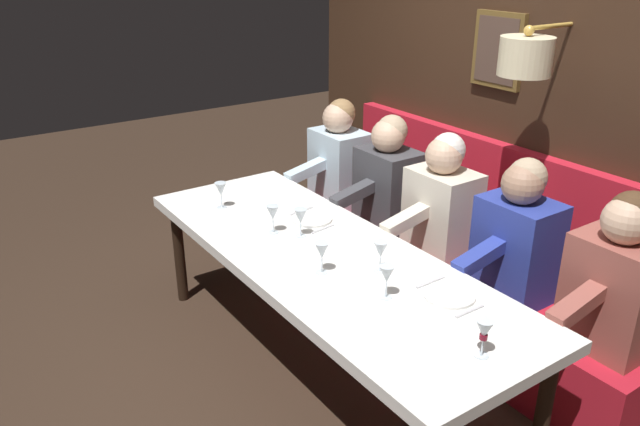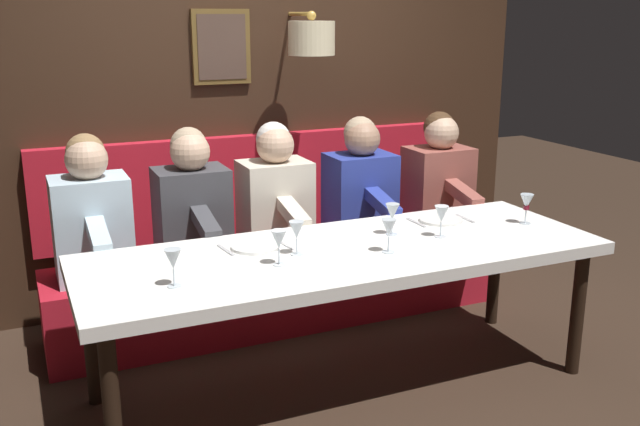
{
  "view_description": "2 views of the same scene",
  "coord_description": "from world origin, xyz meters",
  "px_view_note": "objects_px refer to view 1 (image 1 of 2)",
  "views": [
    {
      "loc": [
        -1.69,
        -2.42,
        2.24
      ],
      "look_at": [
        0.05,
        0.11,
        0.92
      ],
      "focal_mm": 35.23,
      "sensor_mm": 36.0,
      "label": 1
    },
    {
      "loc": [
        -2.97,
        1.44,
        1.83
      ],
      "look_at": [
        0.05,
        0.11,
        0.92
      ],
      "focal_mm": 40.19,
      "sensor_mm": 36.0,
      "label": 2
    }
  ],
  "objects_px": {
    "diner_far": "(388,179)",
    "wine_glass_0": "(387,275)",
    "dining_table": "(324,264)",
    "wine_glass_1": "(301,217)",
    "diner_farthest": "(339,157)",
    "diner_middle": "(442,202)",
    "wine_glass_3": "(273,214)",
    "wine_glass_4": "(484,331)",
    "wine_glass_5": "(322,252)",
    "diner_near": "(517,235)",
    "wine_glass_2": "(381,251)",
    "diner_nearest": "(616,278)",
    "wine_glass_6": "(221,190)"
  },
  "relations": [
    {
      "from": "diner_far",
      "to": "wine_glass_0",
      "type": "bearing_deg",
      "value": -130.48
    },
    {
      "from": "dining_table",
      "to": "wine_glass_1",
      "type": "xyz_separation_m",
      "value": [
        0.01,
        0.25,
        0.18
      ]
    },
    {
      "from": "diner_farthest",
      "to": "diner_middle",
      "type": "bearing_deg",
      "value": -90.0
    },
    {
      "from": "diner_farthest",
      "to": "wine_glass_3",
      "type": "relative_size",
      "value": 4.82
    },
    {
      "from": "diner_far",
      "to": "wine_glass_4",
      "type": "relative_size",
      "value": 4.82
    },
    {
      "from": "diner_far",
      "to": "wine_glass_4",
      "type": "height_order",
      "value": "diner_far"
    },
    {
      "from": "wine_glass_1",
      "to": "wine_glass_5",
      "type": "distance_m",
      "value": 0.44
    },
    {
      "from": "diner_near",
      "to": "wine_glass_5",
      "type": "height_order",
      "value": "diner_near"
    },
    {
      "from": "diner_middle",
      "to": "wine_glass_2",
      "type": "bearing_deg",
      "value": -155.27
    },
    {
      "from": "diner_middle",
      "to": "diner_farthest",
      "type": "height_order",
      "value": "same"
    },
    {
      "from": "diner_nearest",
      "to": "wine_glass_2",
      "type": "bearing_deg",
      "value": 134.75
    },
    {
      "from": "wine_glass_0",
      "to": "wine_glass_3",
      "type": "xyz_separation_m",
      "value": [
        -0.07,
        0.9,
        0.0
      ]
    },
    {
      "from": "dining_table",
      "to": "wine_glass_3",
      "type": "xyz_separation_m",
      "value": [
        -0.09,
        0.37,
        0.18
      ]
    },
    {
      "from": "wine_glass_2",
      "to": "wine_glass_4",
      "type": "height_order",
      "value": "same"
    },
    {
      "from": "dining_table",
      "to": "diner_near",
      "type": "bearing_deg",
      "value": -31.05
    },
    {
      "from": "dining_table",
      "to": "diner_middle",
      "type": "bearing_deg",
      "value": 2.06
    },
    {
      "from": "wine_glass_1",
      "to": "wine_glass_2",
      "type": "distance_m",
      "value": 0.58
    },
    {
      "from": "wine_glass_0",
      "to": "wine_glass_5",
      "type": "height_order",
      "value": "same"
    },
    {
      "from": "diner_near",
      "to": "wine_glass_6",
      "type": "distance_m",
      "value": 1.75
    },
    {
      "from": "wine_glass_5",
      "to": "wine_glass_6",
      "type": "xyz_separation_m",
      "value": [
        -0.03,
        1.04,
        0.0
      ]
    },
    {
      "from": "dining_table",
      "to": "wine_glass_2",
      "type": "height_order",
      "value": "wine_glass_2"
    },
    {
      "from": "dining_table",
      "to": "diner_farthest",
      "type": "xyz_separation_m",
      "value": [
        0.88,
        1.08,
        0.14
      ]
    },
    {
      "from": "wine_glass_1",
      "to": "wine_glass_5",
      "type": "relative_size",
      "value": 1.0
    },
    {
      "from": "diner_nearest",
      "to": "wine_glass_2",
      "type": "distance_m",
      "value": 1.09
    },
    {
      "from": "diner_nearest",
      "to": "wine_glass_6",
      "type": "bearing_deg",
      "value": 117.99
    },
    {
      "from": "wine_glass_2",
      "to": "diner_far",
      "type": "bearing_deg",
      "value": 47.96
    },
    {
      "from": "diner_farthest",
      "to": "wine_glass_3",
      "type": "distance_m",
      "value": 1.2
    },
    {
      "from": "diner_nearest",
      "to": "wine_glass_4",
      "type": "distance_m",
      "value": 0.88
    },
    {
      "from": "diner_farthest",
      "to": "diner_near",
      "type": "bearing_deg",
      "value": -90.0
    },
    {
      "from": "wine_glass_4",
      "to": "diner_near",
      "type": "bearing_deg",
      "value": 32.19
    },
    {
      "from": "diner_far",
      "to": "wine_glass_6",
      "type": "bearing_deg",
      "value": 162.08
    },
    {
      "from": "wine_glass_4",
      "to": "dining_table",
      "type": "bearing_deg",
      "value": 89.97
    },
    {
      "from": "diner_farthest",
      "to": "wine_glass_3",
      "type": "bearing_deg",
      "value": -144.05
    },
    {
      "from": "wine_glass_2",
      "to": "wine_glass_4",
      "type": "relative_size",
      "value": 1.0
    },
    {
      "from": "wine_glass_4",
      "to": "wine_glass_3",
      "type": "bearing_deg",
      "value": 93.44
    },
    {
      "from": "diner_nearest",
      "to": "wine_glass_5",
      "type": "xyz_separation_m",
      "value": [
        -1.01,
        0.93,
        0.04
      ]
    },
    {
      "from": "diner_farthest",
      "to": "wine_glass_1",
      "type": "bearing_deg",
      "value": -136.27
    },
    {
      "from": "diner_farthest",
      "to": "wine_glass_2",
      "type": "bearing_deg",
      "value": -118.79
    },
    {
      "from": "diner_nearest",
      "to": "diner_near",
      "type": "bearing_deg",
      "value": 90.0
    },
    {
      "from": "diner_near",
      "to": "wine_glass_1",
      "type": "bearing_deg",
      "value": 138.16
    },
    {
      "from": "wine_glass_4",
      "to": "wine_glass_6",
      "type": "bearing_deg",
      "value": 94.76
    },
    {
      "from": "diner_nearest",
      "to": "wine_glass_0",
      "type": "height_order",
      "value": "diner_nearest"
    },
    {
      "from": "diner_middle",
      "to": "wine_glass_2",
      "type": "relative_size",
      "value": 4.82
    },
    {
      "from": "wine_glass_1",
      "to": "wine_glass_6",
      "type": "relative_size",
      "value": 1.0
    },
    {
      "from": "diner_far",
      "to": "wine_glass_3",
      "type": "distance_m",
      "value": 0.98
    },
    {
      "from": "dining_table",
      "to": "wine_glass_1",
      "type": "relative_size",
      "value": 15.6
    },
    {
      "from": "diner_near",
      "to": "wine_glass_0",
      "type": "bearing_deg",
      "value": 179.94
    },
    {
      "from": "diner_nearest",
      "to": "diner_near",
      "type": "distance_m",
      "value": 0.57
    },
    {
      "from": "diner_far",
      "to": "wine_glass_6",
      "type": "distance_m",
      "value": 1.1
    },
    {
      "from": "wine_glass_0",
      "to": "wine_glass_5",
      "type": "xyz_separation_m",
      "value": [
        -0.11,
        0.36,
        0.0
      ]
    }
  ]
}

